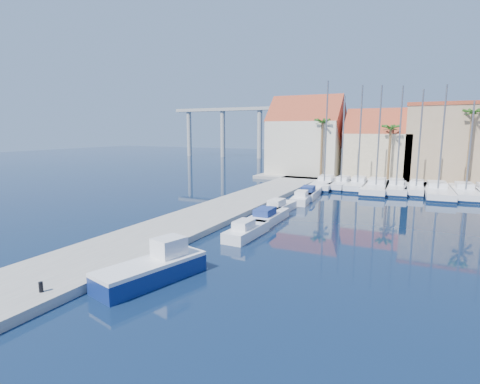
# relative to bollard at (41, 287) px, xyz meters

# --- Properties ---
(ground) EXTENTS (260.00, 260.00, 0.00)m
(ground) POSITION_rel_bollard_xyz_m (7.08, 6.03, -0.75)
(ground) COLOR black
(ground) RESTS_ON ground
(quay_west) EXTENTS (6.00, 77.00, 0.50)m
(quay_west) POSITION_rel_bollard_xyz_m (-1.92, 19.53, -0.50)
(quay_west) COLOR gray
(quay_west) RESTS_ON ground
(shore_north) EXTENTS (54.00, 16.00, 0.50)m
(shore_north) POSITION_rel_bollard_xyz_m (17.08, 54.03, -0.50)
(shore_north) COLOR gray
(shore_north) RESTS_ON ground
(bollard) EXTENTS (0.20, 0.20, 0.51)m
(bollard) POSITION_rel_bollard_xyz_m (0.00, 0.00, 0.00)
(bollard) COLOR black
(bollard) RESTS_ON quay_west
(fishing_boat) EXTENTS (3.54, 6.55, 2.18)m
(fishing_boat) POSITION_rel_bollard_xyz_m (3.15, 4.45, -0.03)
(fishing_boat) COLOR navy
(fishing_boat) RESTS_ON ground
(motorboat_west_0) EXTENTS (1.76, 5.16, 1.40)m
(motorboat_west_0) POSITION_rel_bollard_xyz_m (4.03, 14.22, -0.24)
(motorboat_west_0) COLOR white
(motorboat_west_0) RESTS_ON ground
(motorboat_west_1) EXTENTS (2.07, 6.22, 1.40)m
(motorboat_west_1) POSITION_rel_bollard_xyz_m (3.72, 19.14, -0.24)
(motorboat_west_1) COLOR white
(motorboat_west_1) RESTS_ON ground
(motorboat_west_2) EXTENTS (2.02, 5.53, 1.40)m
(motorboat_west_2) POSITION_rel_bollard_xyz_m (3.15, 23.47, -0.24)
(motorboat_west_2) COLOR white
(motorboat_west_2) RESTS_ON ground
(motorboat_west_3) EXTENTS (2.22, 5.49, 1.40)m
(motorboat_west_3) POSITION_rel_bollard_xyz_m (3.74, 29.54, -0.24)
(motorboat_west_3) COLOR white
(motorboat_west_3) RESTS_ON ground
(motorboat_west_4) EXTENTS (2.62, 6.57, 1.40)m
(motorboat_west_4) POSITION_rel_bollard_xyz_m (3.41, 33.34, -0.24)
(motorboat_west_4) COLOR white
(motorboat_west_4) RESTS_ON ground
(sailboat_0) EXTENTS (3.33, 10.26, 14.66)m
(sailboat_0) POSITION_rel_bollard_xyz_m (3.32, 41.82, -0.14)
(sailboat_0) COLOR white
(sailboat_0) RESTS_ON ground
(sailboat_1) EXTENTS (2.73, 8.30, 12.57)m
(sailboat_1) POSITION_rel_bollard_xyz_m (5.62, 42.17, -0.13)
(sailboat_1) COLOR white
(sailboat_1) RESTS_ON ground
(sailboat_2) EXTENTS (2.60, 9.45, 13.96)m
(sailboat_2) POSITION_rel_bollard_xyz_m (7.75, 42.62, -0.14)
(sailboat_2) COLOR white
(sailboat_2) RESTS_ON ground
(sailboat_3) EXTENTS (3.32, 11.56, 13.69)m
(sailboat_3) POSITION_rel_bollard_xyz_m (10.29, 41.45, -0.18)
(sailboat_3) COLOR white
(sailboat_3) RESTS_ON ground
(sailboat_4) EXTENTS (3.13, 9.81, 13.55)m
(sailboat_4) POSITION_rel_bollard_xyz_m (12.72, 41.88, -0.15)
(sailboat_4) COLOR white
(sailboat_4) RESTS_ON ground
(sailboat_5) EXTENTS (2.63, 8.63, 13.08)m
(sailboat_5) POSITION_rel_bollard_xyz_m (15.12, 42.37, -0.13)
(sailboat_5) COLOR white
(sailboat_5) RESTS_ON ground
(sailboat_6) EXTENTS (3.76, 11.82, 13.41)m
(sailboat_6) POSITION_rel_bollard_xyz_m (17.51, 41.44, -0.18)
(sailboat_6) COLOR white
(sailboat_6) RESTS_ON ground
(sailboat_7) EXTENTS (3.27, 10.55, 11.46)m
(sailboat_7) POSITION_rel_bollard_xyz_m (20.52, 41.98, -0.19)
(sailboat_7) COLOR white
(sailboat_7) RESTS_ON ground
(building_0) EXTENTS (12.30, 9.00, 13.50)m
(building_0) POSITION_rel_bollard_xyz_m (-2.92, 53.03, 5.77)
(building_0) COLOR beige
(building_0) RESTS_ON shore_north
(building_1) EXTENTS (10.30, 8.00, 11.00)m
(building_1) POSITION_rel_bollard_xyz_m (9.08, 53.03, 4.54)
(building_1) COLOR tan
(building_1) RESTS_ON shore_north
(building_2) EXTENTS (14.20, 10.20, 11.50)m
(building_2) POSITION_rel_bollard_xyz_m (20.08, 54.03, 5.51)
(building_2) COLOR tan
(building_2) RESTS_ON shore_north
(palm_0) EXTENTS (2.60, 2.60, 10.15)m
(palm_0) POSITION_rel_bollard_xyz_m (1.08, 48.03, 8.33)
(palm_0) COLOR brown
(palm_0) RESTS_ON shore_north
(palm_1) EXTENTS (2.60, 2.60, 9.15)m
(palm_1) POSITION_rel_bollard_xyz_m (11.08, 48.03, 7.38)
(palm_1) COLOR brown
(palm_1) RESTS_ON shore_north
(palm_2) EXTENTS (2.60, 2.60, 11.15)m
(palm_2) POSITION_rel_bollard_xyz_m (21.08, 48.03, 9.26)
(palm_2) COLOR brown
(palm_2) RESTS_ON shore_north
(viaduct) EXTENTS (48.00, 2.20, 14.45)m
(viaduct) POSITION_rel_bollard_xyz_m (-31.99, 88.03, 9.50)
(viaduct) COLOR #9E9E99
(viaduct) RESTS_ON ground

